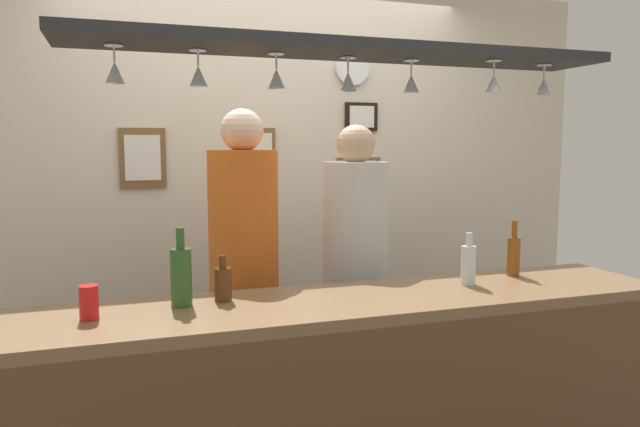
% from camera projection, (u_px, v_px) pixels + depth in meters
% --- Properties ---
extents(back_wall, '(4.40, 0.06, 2.60)m').
position_uv_depth(back_wall, '(268.00, 191.00, 3.73)').
color(back_wall, beige).
rests_on(back_wall, ground_plane).
extents(bar_counter, '(2.70, 0.55, 0.98)m').
position_uv_depth(bar_counter, '(370.00, 386.00, 2.29)').
color(bar_counter, brown).
rests_on(bar_counter, ground_plane).
extents(overhead_glass_rack, '(2.20, 0.36, 0.04)m').
position_uv_depth(overhead_glass_rack, '(353.00, 50.00, 2.34)').
color(overhead_glass_rack, black).
extents(hanging_wineglass_far_left, '(0.07, 0.07, 0.13)m').
position_uv_depth(hanging_wineglass_far_left, '(115.00, 71.00, 2.10)').
color(hanging_wineglass_far_left, silver).
rests_on(hanging_wineglass_far_left, overhead_glass_rack).
extents(hanging_wineglass_left, '(0.07, 0.07, 0.13)m').
position_uv_depth(hanging_wineglass_left, '(198.00, 75.00, 2.21)').
color(hanging_wineglass_left, silver).
rests_on(hanging_wineglass_left, overhead_glass_rack).
extents(hanging_wineglass_center_left, '(0.07, 0.07, 0.13)m').
position_uv_depth(hanging_wineglass_center_left, '(276.00, 77.00, 2.29)').
color(hanging_wineglass_center_left, silver).
rests_on(hanging_wineglass_center_left, overhead_glass_rack).
extents(hanging_wineglass_center, '(0.07, 0.07, 0.13)m').
position_uv_depth(hanging_wineglass_center, '(348.00, 80.00, 2.40)').
color(hanging_wineglass_center, silver).
rests_on(hanging_wineglass_center, overhead_glass_rack).
extents(hanging_wineglass_center_right, '(0.07, 0.07, 0.13)m').
position_uv_depth(hanging_wineglass_center_right, '(411.00, 82.00, 2.48)').
color(hanging_wineglass_center_right, silver).
rests_on(hanging_wineglass_center_right, overhead_glass_rack).
extents(hanging_wineglass_right, '(0.07, 0.07, 0.13)m').
position_uv_depth(hanging_wineglass_right, '(494.00, 82.00, 2.48)').
color(hanging_wineglass_right, silver).
rests_on(hanging_wineglass_right, overhead_glass_rack).
extents(hanging_wineglass_far_right, '(0.07, 0.07, 0.13)m').
position_uv_depth(hanging_wineglass_far_right, '(544.00, 86.00, 2.61)').
color(hanging_wineglass_far_right, silver).
rests_on(hanging_wineglass_far_right, overhead_glass_rack).
extents(person_left_orange_shirt, '(0.34, 0.34, 1.76)m').
position_uv_depth(person_left_orange_shirt, '(244.00, 252.00, 2.93)').
color(person_left_orange_shirt, '#2D334C').
rests_on(person_left_orange_shirt, ground_plane).
extents(person_middle_white_patterned_shirt, '(0.34, 0.34, 1.69)m').
position_uv_depth(person_middle_white_patterned_shirt, '(355.00, 254.00, 3.12)').
color(person_middle_white_patterned_shirt, '#2D334C').
rests_on(person_middle_white_patterned_shirt, ground_plane).
extents(bottle_soda_clear, '(0.06, 0.06, 0.23)m').
position_uv_depth(bottle_soda_clear, '(468.00, 264.00, 2.61)').
color(bottle_soda_clear, silver).
rests_on(bottle_soda_clear, bar_counter).
extents(bottle_beer_brown_stubby, '(0.07, 0.07, 0.18)m').
position_uv_depth(bottle_beer_brown_stubby, '(223.00, 283.00, 2.34)').
color(bottle_beer_brown_stubby, '#512D14').
rests_on(bottle_beer_brown_stubby, bar_counter).
extents(bottle_champagne_green, '(0.08, 0.08, 0.30)m').
position_uv_depth(bottle_champagne_green, '(181.00, 275.00, 2.26)').
color(bottle_champagne_green, '#2D5623').
rests_on(bottle_champagne_green, bar_counter).
extents(bottle_beer_amber_tall, '(0.06, 0.06, 0.26)m').
position_uv_depth(bottle_beer_amber_tall, '(514.00, 254.00, 2.79)').
color(bottle_beer_amber_tall, brown).
rests_on(bottle_beer_amber_tall, bar_counter).
extents(drink_can, '(0.07, 0.07, 0.12)m').
position_uv_depth(drink_can, '(89.00, 303.00, 2.09)').
color(drink_can, red).
rests_on(drink_can, bar_counter).
extents(picture_frame_caricature, '(0.26, 0.02, 0.34)m').
position_uv_depth(picture_frame_caricature, '(143.00, 158.00, 3.42)').
color(picture_frame_caricature, brown).
rests_on(picture_frame_caricature, back_wall).
extents(picture_frame_crest, '(0.18, 0.02, 0.26)m').
position_uv_depth(picture_frame_crest, '(261.00, 149.00, 3.64)').
color(picture_frame_crest, brown).
rests_on(picture_frame_crest, back_wall).
extents(picture_frame_lower_pair, '(0.30, 0.02, 0.18)m').
position_uv_depth(picture_frame_lower_pair, '(359.00, 171.00, 3.86)').
color(picture_frame_lower_pair, brown).
rests_on(picture_frame_lower_pair, back_wall).
extents(picture_frame_upper_small, '(0.22, 0.02, 0.18)m').
position_uv_depth(picture_frame_upper_small, '(361.00, 117.00, 3.83)').
color(picture_frame_upper_small, black).
rests_on(picture_frame_upper_small, back_wall).
extents(wall_clock, '(0.22, 0.03, 0.22)m').
position_uv_depth(wall_clock, '(352.00, 68.00, 3.77)').
color(wall_clock, white).
rests_on(wall_clock, back_wall).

